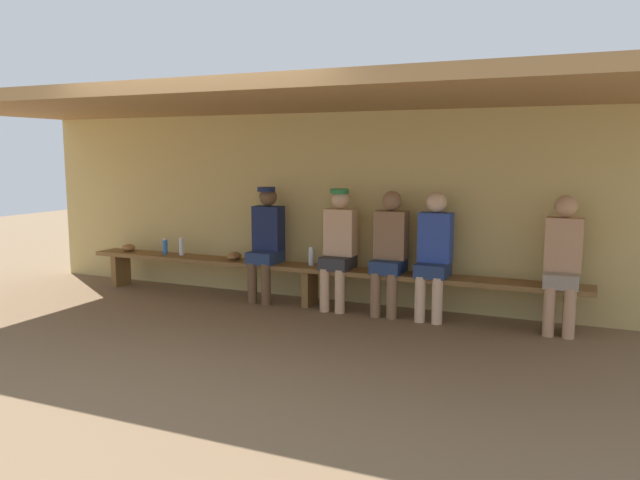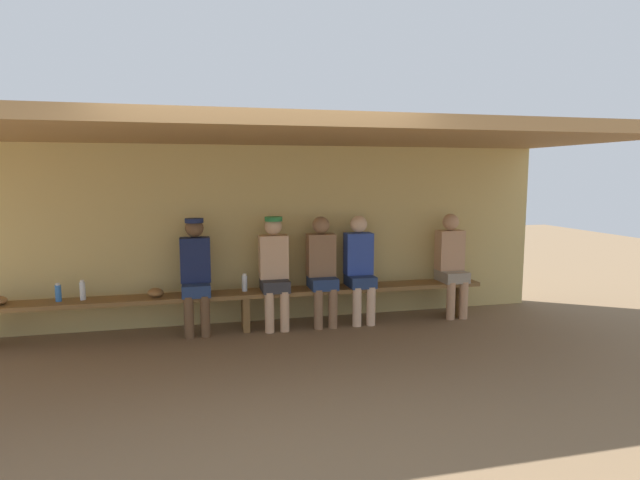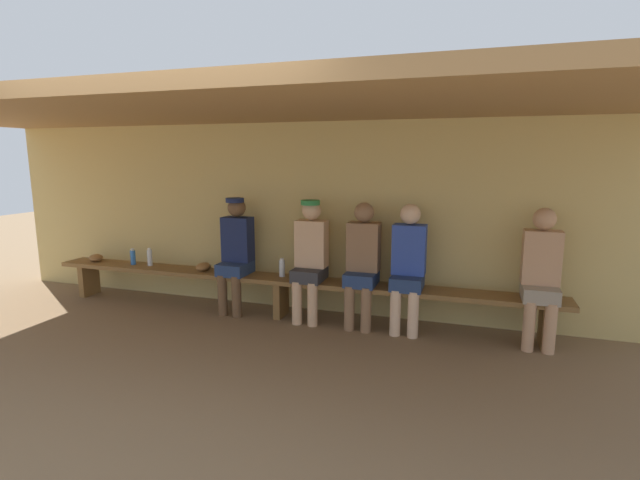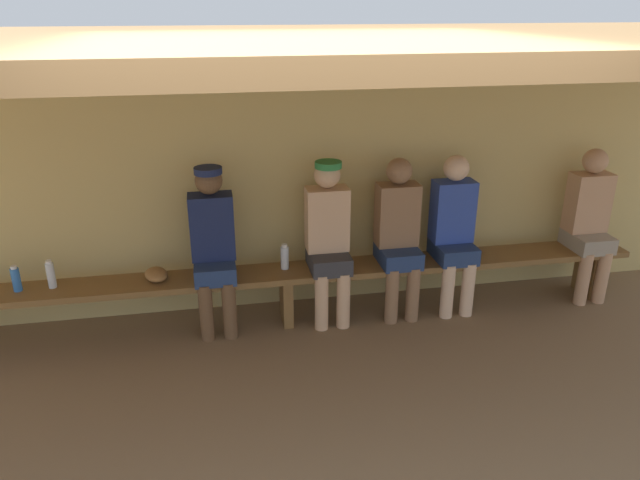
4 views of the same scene
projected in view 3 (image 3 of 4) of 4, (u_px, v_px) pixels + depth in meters
name	position (u px, v px, depth m)	size (l,w,h in m)	color
ground_plane	(210.00, 375.00, 3.92)	(24.00, 24.00, 0.00)	brown
back_wall	(294.00, 217.00, 5.60)	(8.00, 0.20, 2.20)	tan
dugout_roof	(241.00, 106.00, 4.18)	(8.00, 2.80, 0.12)	#9E7547
bench	(281.00, 284.00, 5.30)	(6.00, 0.36, 0.46)	brown
player_rightmost	(362.00, 260.00, 4.96)	(0.34, 0.42, 1.34)	navy
player_with_sunglasses	(541.00, 272.00, 4.43)	(0.34, 0.42, 1.34)	gray
player_shirtless_tan	(310.00, 255.00, 5.14)	(0.34, 0.42, 1.34)	#333338
player_middle	(408.00, 263.00, 4.81)	(0.34, 0.42, 1.34)	navy
player_in_red	(236.00, 250.00, 5.42)	(0.34, 0.42, 1.34)	navy
water_bottle_green	(150.00, 257.00, 5.85)	(0.06, 0.06, 0.22)	silver
water_bottle_blue	(133.00, 257.00, 5.91)	(0.06, 0.06, 0.21)	blue
water_bottle_orange	(282.00, 268.00, 5.31)	(0.07, 0.07, 0.21)	silver
baseball_glove_tan	(203.00, 267.00, 5.61)	(0.24, 0.17, 0.09)	olive
baseball_glove_dark_brown	(96.00, 258.00, 6.11)	(0.24, 0.17, 0.09)	olive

